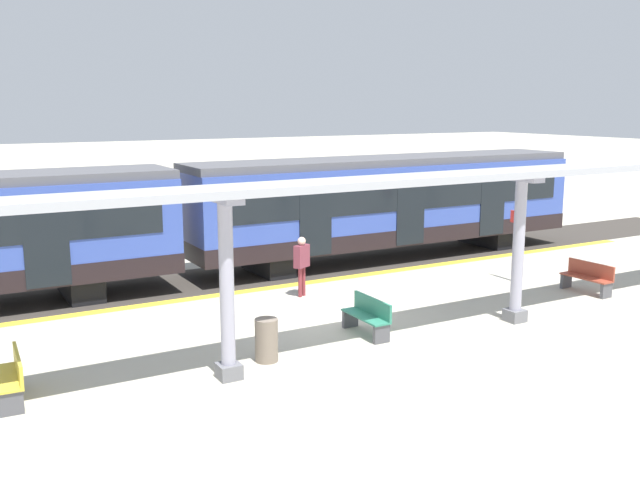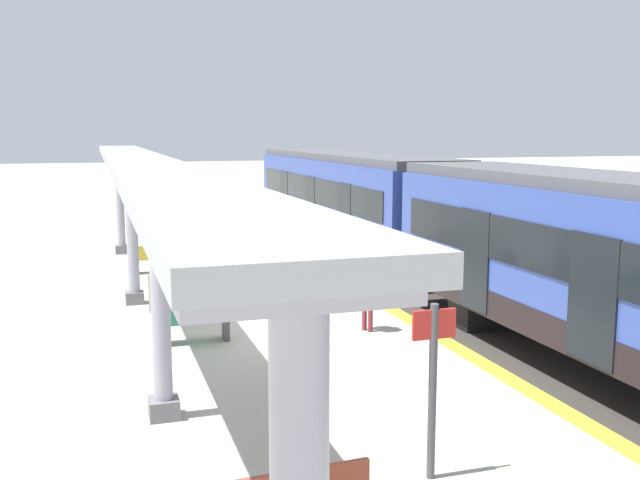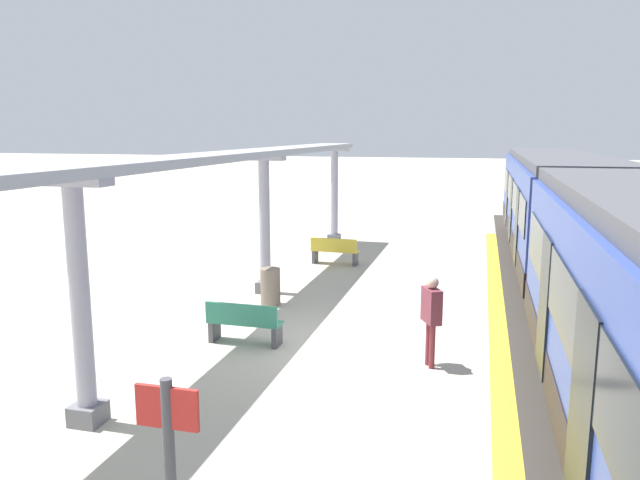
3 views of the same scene
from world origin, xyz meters
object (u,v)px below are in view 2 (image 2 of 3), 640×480
object	(u,v)px
train_near_carriage	(346,200)
canopy_pillar_second	(132,231)
canopy_pillar_third	(160,299)
bench_near_end	(193,322)
passenger_waiting_near_edge	(368,283)
canopy_pillar_nearest	(120,202)
bench_mid_platform	(160,258)
platform_info_sign	(433,374)
trash_bin	(159,293)

from	to	relation	value
train_near_carriage	canopy_pillar_second	size ratio (longest dim) A/B	3.99
canopy_pillar_third	train_near_carriage	bearing A→B (deg)	-119.77
canopy_pillar_third	bench_near_end	distance (m)	4.04
train_near_carriage	passenger_waiting_near_edge	world-z (taller)	train_near_carriage
canopy_pillar_nearest	canopy_pillar_second	distance (m)	7.69
train_near_carriage	canopy_pillar_second	bearing A→B (deg)	37.36
canopy_pillar_nearest	bench_mid_platform	xyz separation A→B (m)	(-0.95, 3.91, -1.37)
canopy_pillar_nearest	platform_info_sign	xyz separation A→B (m)	(-2.95, 18.10, -0.48)
canopy_pillar_second	bench_mid_platform	bearing A→B (deg)	-104.19
canopy_pillar_nearest	passenger_waiting_near_edge	world-z (taller)	canopy_pillar_nearest
train_near_carriage	canopy_pillar_nearest	size ratio (longest dim) A/B	3.99
canopy_pillar_nearest	bench_mid_platform	world-z (taller)	canopy_pillar_nearest
platform_info_sign	bench_mid_platform	bearing A→B (deg)	-82.00
canopy_pillar_second	trash_bin	size ratio (longest dim) A/B	3.95
canopy_pillar_third	passenger_waiting_near_edge	size ratio (longest dim) A/B	2.14
canopy_pillar_third	platform_info_sign	bearing A→B (deg)	135.50
canopy_pillar_nearest	platform_info_sign	distance (m)	18.35
bench_near_end	train_near_carriage	bearing A→B (deg)	-124.75
canopy_pillar_third	bench_mid_platform	distance (m)	11.41
bench_mid_platform	platform_info_sign	bearing A→B (deg)	98.00
bench_near_end	platform_info_sign	distance (m)	6.94
canopy_pillar_third	canopy_pillar_nearest	bearing A→B (deg)	-90.00
bench_near_end	trash_bin	world-z (taller)	trash_bin
canopy_pillar_third	trash_bin	distance (m)	6.63
canopy_pillar_third	bench_near_end	world-z (taller)	canopy_pillar_third
canopy_pillar_nearest	platform_info_sign	bearing A→B (deg)	99.25
canopy_pillar_nearest	bench_mid_platform	size ratio (longest dim) A/B	2.35
platform_info_sign	canopy_pillar_second	bearing A→B (deg)	-74.19
train_near_carriage	canopy_pillar_second	world-z (taller)	canopy_pillar_second
canopy_pillar_nearest	canopy_pillar_second	world-z (taller)	same
canopy_pillar_nearest	passenger_waiting_near_edge	size ratio (longest dim) A/B	2.14
canopy_pillar_second	platform_info_sign	xyz separation A→B (m)	(-2.95, 10.42, -0.48)
canopy_pillar_nearest	bench_near_end	bearing A→B (deg)	94.63
train_near_carriage	bench_near_end	size ratio (longest dim) A/B	9.48
platform_info_sign	passenger_waiting_near_edge	xyz separation A→B (m)	(-1.65, -6.36, -0.28)
canopy_pillar_third	platform_info_sign	world-z (taller)	canopy_pillar_third
train_near_carriage	bench_mid_platform	size ratio (longest dim) A/B	9.40
train_near_carriage	platform_info_sign	world-z (taller)	train_near_carriage
platform_info_sign	trash_bin	bearing A→B (deg)	-75.40
canopy_pillar_nearest	passenger_waiting_near_edge	bearing A→B (deg)	111.41
train_near_carriage	canopy_pillar_nearest	world-z (taller)	canopy_pillar_nearest
canopy_pillar_second	bench_near_end	distance (m)	4.17
bench_mid_platform	passenger_waiting_near_edge	xyz separation A→B (m)	(-3.65, 7.83, 0.60)
bench_mid_platform	passenger_waiting_near_edge	bearing A→B (deg)	115.00
train_near_carriage	canopy_pillar_nearest	distance (m)	7.86
canopy_pillar_nearest	canopy_pillar_third	xyz separation A→B (m)	(0.00, 15.20, 0.00)
bench_mid_platform	passenger_waiting_near_edge	distance (m)	8.66
canopy_pillar_nearest	trash_bin	distance (m)	8.85
trash_bin	canopy_pillar_third	bearing A→B (deg)	85.51
passenger_waiting_near_edge	canopy_pillar_second	bearing A→B (deg)	-41.38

